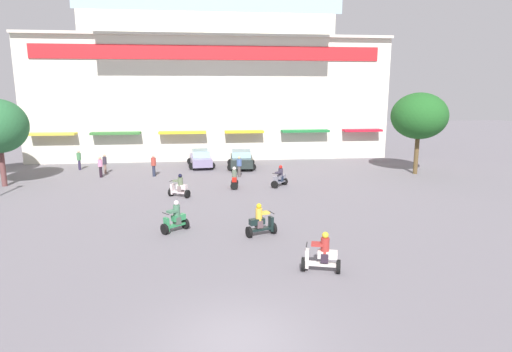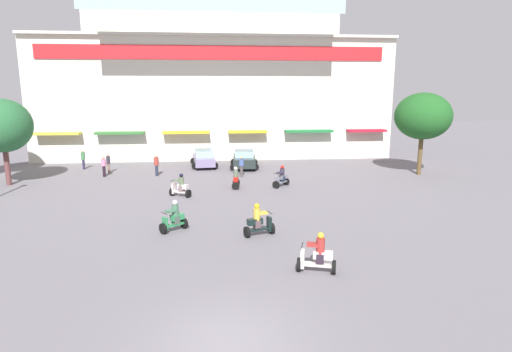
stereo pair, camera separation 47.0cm
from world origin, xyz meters
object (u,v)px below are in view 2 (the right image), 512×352
at_px(parked_car_1, 244,159).
at_px(scooter_rider_2, 180,187).
at_px(scooter_rider_6, 317,256).
at_px(parked_car_0, 204,158).
at_px(scooter_rider_1, 236,179).
at_px(scooter_rider_5, 174,219).
at_px(scooter_rider_4, 259,222).
at_px(pedestrian_4, 108,162).
at_px(plaza_tree_2, 2,126).
at_px(pedestrian_2, 241,165).
at_px(plaza_tree_1, 423,116).
at_px(pedestrian_0, 156,164).
at_px(pedestrian_1, 83,158).
at_px(scooter_rider_3, 281,178).
at_px(pedestrian_3, 104,165).

height_order(parked_car_1, scooter_rider_2, parked_car_1).
bearing_deg(scooter_rider_6, parked_car_0, 101.42).
xyz_separation_m(scooter_rider_1, scooter_rider_5, (-3.47, -8.90, 0.01)).
relative_size(scooter_rider_4, scooter_rider_6, 0.99).
bearing_deg(scooter_rider_2, scooter_rider_4, -61.97).
relative_size(scooter_rider_4, pedestrian_4, 0.99).
xyz_separation_m(plaza_tree_2, pedestrian_2, (16.75, 1.15, -3.29)).
xyz_separation_m(plaza_tree_1, pedestrian_2, (-14.26, 0.37, -3.72)).
bearing_deg(pedestrian_0, pedestrian_1, 151.62).
relative_size(scooter_rider_3, pedestrian_1, 0.91).
relative_size(scooter_rider_3, pedestrian_4, 0.95).
relative_size(parked_car_1, pedestrian_0, 2.49).
bearing_deg(pedestrian_4, pedestrian_3, -90.46).
distance_m(scooter_rider_6, pedestrian_0, 20.80).
bearing_deg(pedestrian_3, plaza_tree_2, -159.05).
xyz_separation_m(scooter_rider_3, scooter_rider_5, (-6.67, -8.96, 0.01)).
height_order(plaza_tree_2, pedestrian_4, plaza_tree_2).
relative_size(plaza_tree_1, scooter_rider_3, 4.29).
height_order(plaza_tree_1, plaza_tree_2, plaza_tree_1).
height_order(scooter_rider_3, scooter_rider_6, scooter_rider_6).
height_order(scooter_rider_3, pedestrian_0, pedestrian_0).
height_order(scooter_rider_4, pedestrian_3, pedestrian_3).
bearing_deg(pedestrian_4, parked_car_0, 16.48).
relative_size(parked_car_0, scooter_rider_1, 2.95).
height_order(scooter_rider_4, pedestrian_4, pedestrian_4).
height_order(parked_car_0, parked_car_1, parked_car_1).
bearing_deg(pedestrian_4, scooter_rider_1, -32.32).
relative_size(pedestrian_1, pedestrian_2, 1.01).
distance_m(parked_car_1, scooter_rider_3, 7.78).
height_order(parked_car_0, scooter_rider_1, scooter_rider_1).
height_order(plaza_tree_1, pedestrian_2, plaza_tree_1).
relative_size(scooter_rider_5, pedestrian_4, 0.96).
bearing_deg(pedestrian_4, plaza_tree_2, -148.01).
distance_m(parked_car_1, scooter_rider_1, 7.65).
xyz_separation_m(scooter_rider_2, pedestrian_0, (-2.35, 6.94, 0.33)).
relative_size(parked_car_0, pedestrian_1, 2.68).
bearing_deg(scooter_rider_3, pedestrian_4, 154.58).
bearing_deg(scooter_rider_4, scooter_rider_2, 118.03).
height_order(plaza_tree_1, scooter_rider_6, plaza_tree_1).
relative_size(pedestrian_0, pedestrian_4, 1.06).
relative_size(plaza_tree_2, parked_car_1, 1.45).
relative_size(scooter_rider_4, scooter_rider_5, 1.03).
distance_m(plaza_tree_1, scooter_rider_4, 19.99).
height_order(pedestrian_1, pedestrian_2, pedestrian_1).
distance_m(parked_car_0, pedestrian_4, 7.99).
xyz_separation_m(pedestrian_0, pedestrian_2, (6.64, -1.10, -0.03)).
distance_m(scooter_rider_5, scooter_rider_6, 7.86).
distance_m(scooter_rider_4, pedestrian_3, 18.23).
bearing_deg(parked_car_1, pedestrian_2, -97.31).
xyz_separation_m(parked_car_0, pedestrian_2, (3.01, -4.92, 0.17)).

